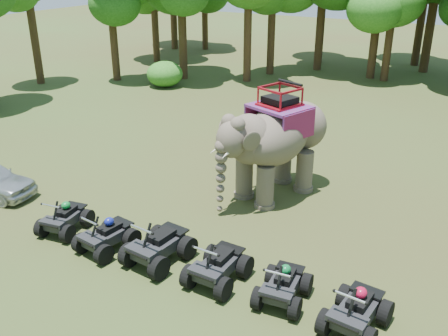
{
  "coord_description": "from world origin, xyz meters",
  "views": [
    {
      "loc": [
        6.81,
        -10.95,
        7.93
      ],
      "look_at": [
        0.0,
        1.2,
        1.9
      ],
      "focal_mm": 40.0,
      "sensor_mm": 36.0,
      "label": 1
    }
  ],
  "objects_px": {
    "atv_1": "(106,231)",
    "atv_4": "(283,281)",
    "elephant": "(276,141)",
    "atv_2": "(158,240)",
    "atv_3": "(218,260)",
    "atv_0": "(64,214)",
    "atv_5": "(357,306)"
  },
  "relations": [
    {
      "from": "elephant",
      "to": "atv_2",
      "type": "xyz_separation_m",
      "value": [
        -1.04,
        -5.52,
        -1.29
      ]
    },
    {
      "from": "atv_1",
      "to": "atv_2",
      "type": "relative_size",
      "value": 0.88
    },
    {
      "from": "atv_2",
      "to": "elephant",
      "type": "bearing_deg",
      "value": 85.11
    },
    {
      "from": "atv_3",
      "to": "atv_4",
      "type": "relative_size",
      "value": 1.1
    },
    {
      "from": "elephant",
      "to": "atv_2",
      "type": "distance_m",
      "value": 5.77
    },
    {
      "from": "atv_1",
      "to": "atv_4",
      "type": "distance_m",
      "value": 5.36
    },
    {
      "from": "atv_2",
      "to": "atv_3",
      "type": "relative_size",
      "value": 1.07
    },
    {
      "from": "atv_1",
      "to": "atv_5",
      "type": "height_order",
      "value": "atv_5"
    },
    {
      "from": "atv_0",
      "to": "atv_5",
      "type": "height_order",
      "value": "atv_5"
    },
    {
      "from": "atv_1",
      "to": "atv_3",
      "type": "distance_m",
      "value": 3.56
    },
    {
      "from": "atv_0",
      "to": "atv_2",
      "type": "distance_m",
      "value": 3.51
    },
    {
      "from": "atv_5",
      "to": "atv_4",
      "type": "bearing_deg",
      "value": -177.28
    },
    {
      "from": "elephant",
      "to": "atv_3",
      "type": "relative_size",
      "value": 2.73
    },
    {
      "from": "atv_2",
      "to": "atv_5",
      "type": "distance_m",
      "value": 5.51
    },
    {
      "from": "atv_2",
      "to": "atv_4",
      "type": "relative_size",
      "value": 1.18
    },
    {
      "from": "atv_1",
      "to": "atv_5",
      "type": "bearing_deg",
      "value": 9.68
    },
    {
      "from": "elephant",
      "to": "atv_1",
      "type": "xyz_separation_m",
      "value": [
        -2.7,
        -5.75,
        -1.37
      ]
    },
    {
      "from": "atv_2",
      "to": "atv_0",
      "type": "bearing_deg",
      "value": -173.4
    },
    {
      "from": "atv_0",
      "to": "atv_5",
      "type": "bearing_deg",
      "value": -8.3
    },
    {
      "from": "atv_0",
      "to": "atv_1",
      "type": "distance_m",
      "value": 1.85
    },
    {
      "from": "elephant",
      "to": "atv_0",
      "type": "xyz_separation_m",
      "value": [
        -4.54,
        -5.58,
        -1.4
      ]
    },
    {
      "from": "elephant",
      "to": "atv_3",
      "type": "xyz_separation_m",
      "value": [
        0.85,
        -5.51,
        -1.34
      ]
    },
    {
      "from": "atv_2",
      "to": "atv_3",
      "type": "height_order",
      "value": "atv_2"
    },
    {
      "from": "atv_1",
      "to": "atv_4",
      "type": "xyz_separation_m",
      "value": [
        5.34,
        0.34,
        -0.02
      ]
    },
    {
      "from": "atv_1",
      "to": "atv_2",
      "type": "bearing_deg",
      "value": 15.72
    },
    {
      "from": "atv_3",
      "to": "atv_5",
      "type": "relative_size",
      "value": 1.01
    },
    {
      "from": "atv_0",
      "to": "atv_4",
      "type": "height_order",
      "value": "atv_4"
    },
    {
      "from": "atv_4",
      "to": "atv_5",
      "type": "height_order",
      "value": "atv_5"
    },
    {
      "from": "atv_2",
      "to": "atv_3",
      "type": "distance_m",
      "value": 1.89
    },
    {
      "from": "atv_2",
      "to": "atv_3",
      "type": "xyz_separation_m",
      "value": [
        1.89,
        0.01,
        -0.05
      ]
    },
    {
      "from": "atv_3",
      "to": "atv_4",
      "type": "xyz_separation_m",
      "value": [
        1.79,
        0.1,
        -0.06
      ]
    },
    {
      "from": "atv_1",
      "to": "atv_5",
      "type": "relative_size",
      "value": 0.96
    }
  ]
}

